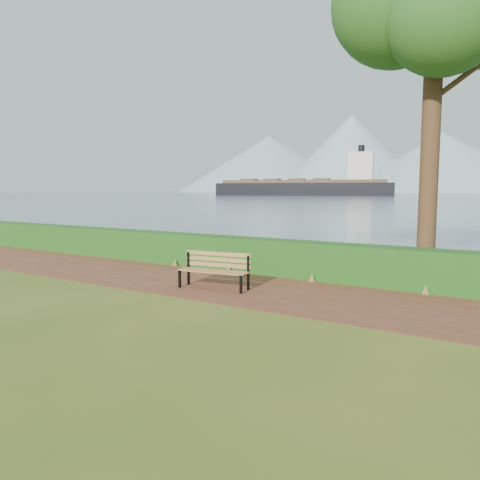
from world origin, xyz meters
The scene contains 5 objects.
ground centered at (0.00, 0.00, 0.00)m, with size 140.00×140.00×0.00m, color #405718.
path centered at (0.00, 0.30, 0.01)m, with size 40.00×3.40×0.01m, color #4F281B.
hedge centered at (0.00, 2.60, 0.50)m, with size 32.00×0.85×1.00m, color #124213.
bench centered at (-0.08, -0.07, 0.52)m, with size 1.86×0.79×0.91m.
cargo_ship centered at (-71.90, 165.48, 3.22)m, with size 71.65×28.47×21.58m.
Camera 1 is at (6.63, -9.45, 2.47)m, focal length 35.00 mm.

